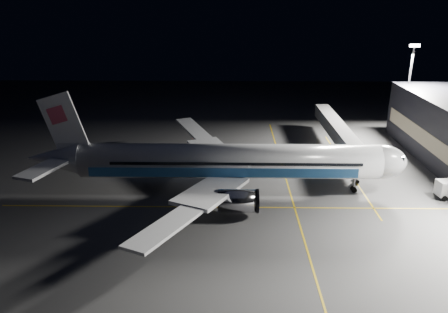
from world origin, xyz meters
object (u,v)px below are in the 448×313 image
airliner (223,162)px  baggage_tug (185,156)px  jet_bridge (340,133)px  floodlight_mast_north (409,82)px  safety_cone_a (261,166)px  safety_cone_b (229,160)px  safety_cone_c (189,159)px

airliner → baggage_tug: (-7.68, 14.84, -4.42)m
jet_bridge → baggage_tug: bearing=-174.0°
floodlight_mast_north → safety_cone_a: size_ratio=33.02×
safety_cone_a → floodlight_mast_north: bearing=32.1°
floodlight_mast_north → baggage_tug: 52.97m
safety_cone_a → safety_cone_b: bearing=151.3°
jet_bridge → safety_cone_b: (-22.11, -4.06, -4.30)m
safety_cone_b → safety_cone_c: safety_cone_c is taller
airliner → jet_bridge: bearing=38.0°
airliner → jet_bridge: airliner is taller
airliner → floodlight_mast_north: floodlight_mast_north is taller
airliner → safety_cone_b: 14.86m
jet_bridge → floodlight_mast_north: size_ratio=1.66×
safety_cone_a → safety_cone_c: size_ratio=1.04×
jet_bridge → safety_cone_c: size_ratio=56.92×
baggage_tug → airliner: bearing=-78.1°
baggage_tug → safety_cone_b: bearing=-21.0°
airliner → jet_bridge: 29.31m
baggage_tug → safety_cone_a: 15.34m
baggage_tug → safety_cone_c: bearing=-63.5°
floodlight_mast_north → baggage_tug: floodlight_mast_north is taller
baggage_tug → safety_cone_c: baggage_tug is taller
baggage_tug → floodlight_mast_north: bearing=3.9°
floodlight_mast_north → safety_cone_b: bearing=-155.8°
jet_bridge → baggage_tug: size_ratio=13.21×
safety_cone_b → safety_cone_a: bearing=-28.7°
floodlight_mast_north → safety_cone_b: 45.59m
safety_cone_b → safety_cone_c: size_ratio=0.94×
airliner → safety_cone_c: bearing=116.3°
floodlight_mast_north → safety_cone_a: floodlight_mast_north is taller
jet_bridge → safety_cone_c: jet_bridge is taller
airliner → floodlight_mast_north: 52.56m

